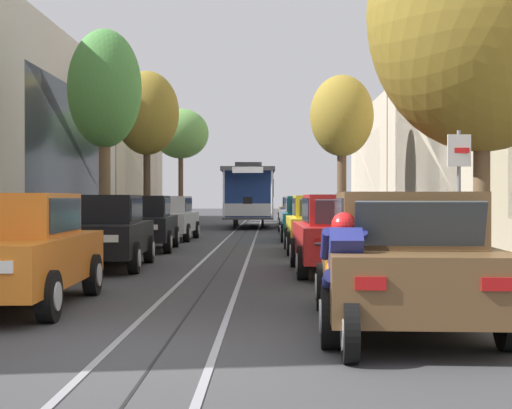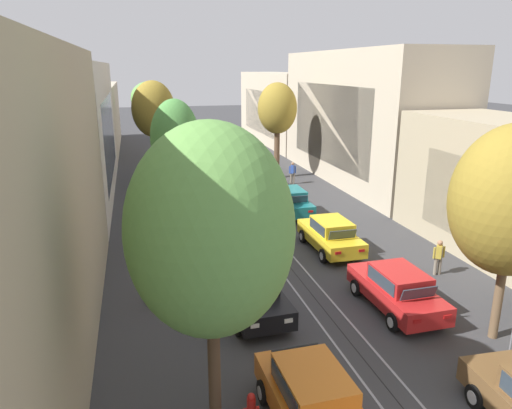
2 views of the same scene
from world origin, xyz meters
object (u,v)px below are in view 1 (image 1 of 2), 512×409
at_px(parked_car_yellow_mid_right, 321,224).
at_px(street_tree_kerb_left_second, 105,91).
at_px(parked_car_brown_near_right, 403,259).
at_px(street_tree_kerb_right_second, 342,117).
at_px(cable_car_trolley, 249,195).
at_px(motorcycle_with_rider, 345,284).
at_px(parked_car_teal_fourth_right, 308,218).
at_px(pedestrian_crossing_far, 476,226).
at_px(parked_car_silver_fourth_left, 168,218).
at_px(parked_car_black_second_left, 102,231).
at_px(street_tree_kerb_right_near, 482,14).
at_px(parked_car_orange_near_left, 10,249).
at_px(street_tree_kerb_left_mid, 147,114).
at_px(parked_car_grey_fifth_right, 303,214).
at_px(street_sign_post, 459,194).
at_px(parked_car_red_second_right, 342,234).
at_px(parked_car_black_mid_left, 141,223).
at_px(parked_car_brown_far_right, 295,210).
at_px(street_tree_kerb_left_fourth, 181,134).
at_px(pedestrian_on_right_pavement, 358,211).
at_px(parked_car_blue_sixth_right, 299,212).

height_order(parked_car_yellow_mid_right, street_tree_kerb_left_second, street_tree_kerb_left_second).
relative_size(parked_car_brown_near_right, street_tree_kerb_right_second, 0.60).
bearing_deg(cable_car_trolley, street_tree_kerb_left_second, -105.50).
relative_size(parked_car_brown_near_right, motorcycle_with_rider, 2.22).
height_order(parked_car_teal_fourth_right, pedestrian_crossing_far, parked_car_teal_fourth_right).
bearing_deg(parked_car_teal_fourth_right, parked_car_silver_fourth_left, 176.49).
height_order(parked_car_black_second_left, street_tree_kerb_right_near, street_tree_kerb_right_near).
distance_m(parked_car_orange_near_left, street_tree_kerb_left_mid, 27.09).
xyz_separation_m(parked_car_teal_fourth_right, parked_car_grey_fifth_right, (0.06, 6.12, 0.00)).
height_order(street_tree_kerb_left_second, street_tree_kerb_left_mid, street_tree_kerb_left_mid).
distance_m(parked_car_yellow_mid_right, street_tree_kerb_right_second, 16.49).
relative_size(parked_car_black_second_left, parked_car_teal_fourth_right, 1.01).
relative_size(parked_car_orange_near_left, street_sign_post, 1.74).
xyz_separation_m(parked_car_red_second_right, street_tree_kerb_right_second, (1.99, 21.68, 4.57)).
bearing_deg(cable_car_trolley, pedestrian_crossing_far, -75.85).
distance_m(parked_car_black_mid_left, parked_car_brown_far_right, 24.61).
height_order(street_tree_kerb_left_fourth, pedestrian_on_right_pavement, street_tree_kerb_left_fourth).
xyz_separation_m(parked_car_black_second_left, street_tree_kerb_right_near, (7.22, -3.57, 3.83)).
bearing_deg(parked_car_grey_fifth_right, street_tree_kerb_left_mid, 154.88).
bearing_deg(parked_car_orange_near_left, motorcycle_with_rider, -33.99).
xyz_separation_m(motorcycle_with_rider, street_sign_post, (2.08, 3.90, 0.93)).
distance_m(parked_car_grey_fifth_right, parked_car_blue_sixth_right, 6.45).
height_order(parked_car_orange_near_left, street_sign_post, street_sign_post).
bearing_deg(street_tree_kerb_left_fourth, street_sign_post, -77.39).
relative_size(parked_car_grey_fifth_right, street_tree_kerb_left_second, 0.63).
distance_m(street_tree_kerb_left_second, street_tree_kerb_right_near, 15.16).
xyz_separation_m(street_tree_kerb_left_mid, pedestrian_crossing_far, (10.62, -19.35, -4.67)).
bearing_deg(cable_car_trolley, street_tree_kerb_left_fourth, 118.14).
distance_m(street_tree_kerb_right_near, cable_car_trolley, 28.36).
xyz_separation_m(parked_car_black_second_left, parked_car_teal_fourth_right, (5.01, 10.98, 0.00)).
distance_m(parked_car_blue_sixth_right, pedestrian_crossing_far, 22.61).
xyz_separation_m(parked_car_black_second_left, pedestrian_on_right_pavement, (7.61, 18.21, 0.14)).
relative_size(parked_car_yellow_mid_right, cable_car_trolley, 0.48).
bearing_deg(parked_car_red_second_right, street_sign_post, -71.00).
xyz_separation_m(cable_car_trolley, pedestrian_on_right_pavement, (5.05, -6.04, -0.72)).
height_order(parked_car_brown_near_right, motorcycle_with_rider, parked_car_brown_near_right).
height_order(parked_car_silver_fourth_left, parked_car_red_second_right, same).
bearing_deg(pedestrian_crossing_far, pedestrian_on_right_pavement, 92.59).
distance_m(pedestrian_on_right_pavement, street_sign_post, 23.33).
bearing_deg(parked_car_silver_fourth_left, parked_car_brown_near_right, -74.62).
relative_size(parked_car_yellow_mid_right, street_tree_kerb_right_near, 0.63).
bearing_deg(street_tree_kerb_right_near, parked_car_blue_sixth_right, 94.32).
bearing_deg(motorcycle_with_rider, parked_car_brown_far_right, 88.87).
height_order(parked_car_black_second_left, street_tree_kerb_left_fourth, street_tree_kerb_left_fourth).
height_order(street_tree_kerb_left_second, pedestrian_on_right_pavement, street_tree_kerb_left_second).
distance_m(parked_car_yellow_mid_right, cable_car_trolley, 19.56).
xyz_separation_m(parked_car_blue_sixth_right, street_sign_post, (1.30, -28.63, 0.78)).
bearing_deg(cable_car_trolley, parked_car_brown_near_right, -85.32).
bearing_deg(parked_car_teal_fourth_right, parked_car_grey_fifth_right, 89.39).
relative_size(parked_car_brown_near_right, parked_car_blue_sixth_right, 1.00).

